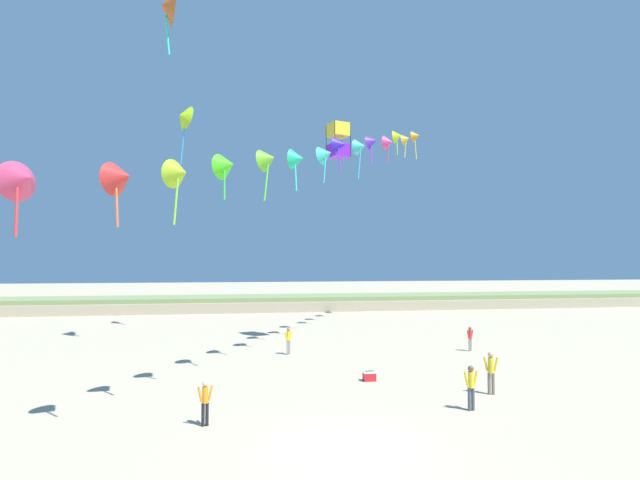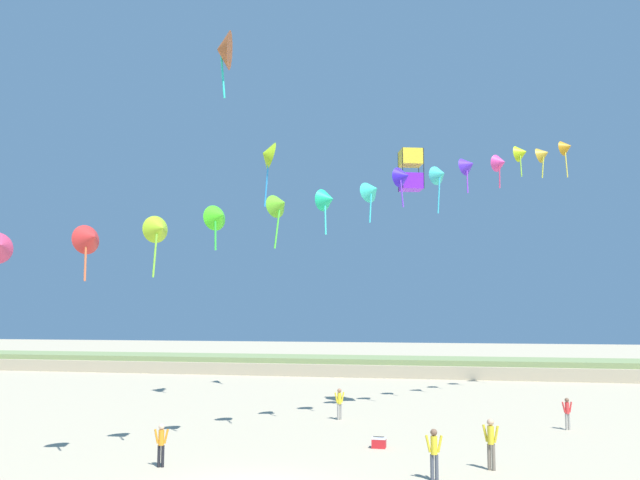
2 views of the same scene
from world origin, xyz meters
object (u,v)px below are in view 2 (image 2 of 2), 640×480
(person_mid_center, at_px, (161,442))
(beach_cooler, at_px, (379,443))
(person_far_right, at_px, (339,402))
(large_kite_high_solo, at_px, (223,50))
(person_near_left, at_px, (491,440))
(person_near_right, at_px, (434,451))
(large_kite_low_lead, at_px, (411,170))
(large_kite_mid_trail, at_px, (267,155))
(person_far_left, at_px, (567,411))

(person_mid_center, xyz_separation_m, beach_cooler, (7.09, 5.28, -0.66))
(person_far_right, xyz_separation_m, large_kite_high_solo, (-7.44, 1.70, 20.43))
(large_kite_high_solo, bearing_deg, person_near_left, -38.54)
(person_near_right, relative_size, large_kite_high_solo, 0.39)
(person_far_right, xyz_separation_m, beach_cooler, (3.07, -7.08, -0.71))
(person_far_right, distance_m, beach_cooler, 7.75)
(large_kite_high_solo, bearing_deg, beach_cooler, -39.88)
(large_kite_low_lead, height_order, large_kite_mid_trail, large_kite_mid_trail)
(large_kite_high_solo, xyz_separation_m, beach_cooler, (10.51, -8.78, -21.14))
(large_kite_mid_trail, bearing_deg, person_near_left, -54.16)
(person_mid_center, xyz_separation_m, person_far_right, (4.01, 12.36, 0.05))
(large_kite_mid_trail, relative_size, beach_cooler, 8.41)
(person_near_right, bearing_deg, large_kite_mid_trail, 119.99)
(person_mid_center, bearing_deg, large_kite_low_lead, 63.49)
(person_near_right, relative_size, person_far_right, 1.03)
(large_kite_mid_trail, xyz_separation_m, beach_cooler, (10.46, -17.49, -16.73))
(large_kite_low_lead, bearing_deg, large_kite_mid_trail, 145.86)
(person_near_right, height_order, person_mid_center, person_near_right)
(person_near_right, relative_size, person_far_left, 1.11)
(person_mid_center, height_order, person_far_right, person_far_right)
(person_near_left, xyz_separation_m, person_mid_center, (-11.49, -2.18, -0.14))
(person_mid_center, relative_size, person_far_right, 0.94)
(large_kite_mid_trail, bearing_deg, person_near_right, -60.01)
(person_far_right, bearing_deg, large_kite_mid_trail, 125.37)
(person_near_right, bearing_deg, large_kite_high_solo, 133.32)
(person_far_right, height_order, large_kite_low_lead, large_kite_low_lead)
(person_far_left, distance_m, person_far_right, 11.19)
(large_kite_mid_trail, bearing_deg, large_kite_high_solo, -90.33)
(person_far_right, bearing_deg, large_kite_low_lead, 39.08)
(person_far_right, xyz_separation_m, large_kite_low_lead, (3.62, 2.94, 12.75))
(person_near_left, relative_size, large_kite_mid_trail, 0.36)
(person_far_left, height_order, large_kite_low_lead, large_kite_low_lead)
(beach_cooler, bearing_deg, person_far_left, 38.38)
(person_near_right, xyz_separation_m, person_mid_center, (-9.64, -0.20, -0.08))
(person_far_left, bearing_deg, person_near_right, -115.75)
(person_near_right, bearing_deg, person_mid_center, -178.78)
(person_near_right, xyz_separation_m, large_kite_mid_trail, (-13.02, 22.56, 15.98))
(person_near_left, relative_size, person_far_right, 1.10)
(person_far_right, bearing_deg, person_near_left, -53.69)
(person_far_left, relative_size, large_kite_mid_trail, 0.31)
(person_mid_center, distance_m, person_far_left, 19.16)
(large_kite_low_lead, bearing_deg, person_near_left, -73.61)
(person_near_right, xyz_separation_m, beach_cooler, (-2.56, 5.07, -0.75))
(large_kite_low_lead, distance_m, beach_cooler, 16.79)
(person_mid_center, bearing_deg, person_near_left, 10.74)
(person_near_left, height_order, person_near_right, person_near_left)
(person_mid_center, distance_m, person_far_right, 12.99)
(person_near_left, xyz_separation_m, person_far_right, (-7.48, 10.18, -0.09))
(person_far_right, distance_m, large_kite_mid_trail, 20.47)
(person_mid_center, xyz_separation_m, large_kite_mid_trail, (-3.38, 22.76, 16.06))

